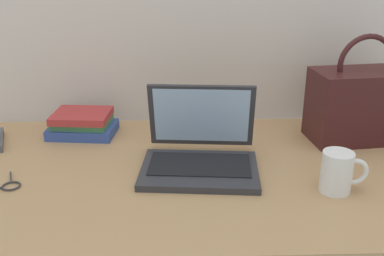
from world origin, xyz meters
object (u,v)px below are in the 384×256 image
(coffee_mug, at_px, (338,172))
(laptop, at_px, (200,151))
(handbag, at_px, (361,104))
(book_stack, at_px, (82,124))

(coffee_mug, bearing_deg, laptop, 155.16)
(handbag, distance_m, book_stack, 0.87)
(handbag, relative_size, book_stack, 1.51)
(laptop, distance_m, coffee_mug, 0.36)
(handbag, bearing_deg, coffee_mug, -117.94)
(book_stack, bearing_deg, coffee_mug, -29.49)
(coffee_mug, xyz_separation_m, handbag, (0.17, 0.33, 0.06))
(laptop, bearing_deg, book_stack, 146.67)
(laptop, relative_size, book_stack, 1.50)
(coffee_mug, bearing_deg, handbag, 62.06)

